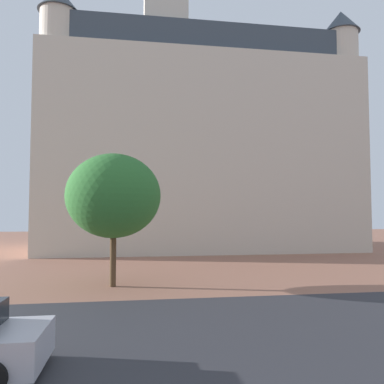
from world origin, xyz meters
The scene contains 4 objects.
ground_plane centered at (0.00, 10.00, 0.00)m, with size 120.00×120.00×0.00m, color #93604C.
street_asphalt_strip centered at (0.00, 8.45, 0.00)m, with size 120.00×8.75×0.00m, color #2D2D33.
landmark_building centered at (3.78, 33.74, 9.89)m, with size 27.46×13.49×32.72m.
tree_curb_far centered at (-2.98, 15.71, 4.08)m, with size 4.27×4.27×6.01m.
Camera 1 is at (-2.08, -1.90, 3.29)m, focal length 35.58 mm.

